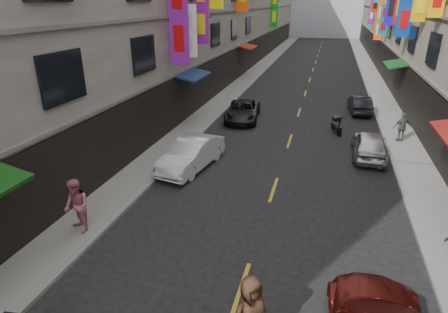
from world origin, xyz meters
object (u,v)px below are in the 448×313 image
Objects in this scene: scooter_far_right at (336,125)px; pedestrian_rfar at (402,127)px; car_left_mid at (191,154)px; car_right_mid at (369,144)px; car_right_far at (360,104)px; car_left_far at (243,111)px; pedestrian_crossing at (250,312)px; pedestrian_lfar at (77,206)px.

pedestrian_rfar is at bearing 148.15° from scooter_far_right.
car_left_mid reaches higher than car_right_mid.
pedestrian_rfar reaches higher than car_right_far.
car_left_far is 8.60m from car_right_mid.
pedestrian_rfar reaches higher than car_left_mid.
pedestrian_rfar is (3.35, -1.00, 0.48)m from scooter_far_right.
pedestrian_rfar is 0.87× the size of pedestrian_crossing.
car_left_far is 1.13× the size of car_right_mid.
car_left_mid is at bearing 25.27° from car_right_mid.
car_right_mid is 2.07× the size of pedestrian_lfar.
car_left_mid is at bearing 13.05° from pedestrian_rfar.
pedestrian_crossing reaches higher than car_left_mid.
car_right_mid is 1.07× the size of car_right_far.
car_left_far is 2.34× the size of pedestrian_lfar.
scooter_far_right is 0.46× the size of car_right_mid.
car_left_mid is 8.06m from car_left_far.
car_left_mid is 9.88m from pedestrian_crossing.
car_right_far is 20.38m from pedestrian_lfar.
pedestrian_crossing is (3.98, -16.80, 0.32)m from car_left_far.
car_right_far is 2.25× the size of pedestrian_rfar.
car_left_far reaches higher than car_right_far.
scooter_far_right is at bearing -35.46° from pedestrian_rfar.
scooter_far_right is 5.04m from car_right_far.
car_right_far is 1.94× the size of pedestrian_lfar.
pedestrian_lfar is 6.87m from pedestrian_crossing.
pedestrian_lfar reaches higher than car_right_mid.
pedestrian_lfar is 16.73m from pedestrian_rfar.
car_left_mid is at bearing 32.48° from scooter_far_right.
pedestrian_crossing is (6.30, -2.75, -0.13)m from pedestrian_lfar.
car_right_mid is 2.09× the size of pedestrian_crossing.
pedestrian_crossing reaches higher than car_right_far.
car_right_mid is at bearing -36.52° from car_left_far.
scooter_far_right is 0.49× the size of car_right_far.
car_left_mid is 1.17× the size of car_right_far.
car_left_mid is at bearing 51.46° from car_right_far.
scooter_far_right is 0.41× the size of car_left_far.
pedestrian_lfar is at bearing 42.80° from scooter_far_right.
car_left_far is at bearing -30.70° from pedestrian_rfar.
car_left_far is at bearing 95.40° from car_left_mid.
pedestrian_rfar is at bearing 102.74° from car_right_far.
car_right_mid is 12.88m from pedestrian_crossing.
car_right_far is 1.96× the size of pedestrian_crossing.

